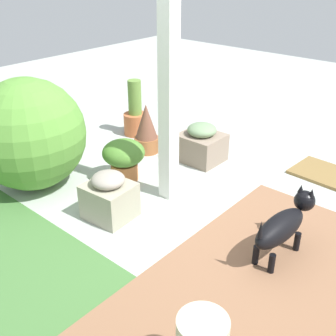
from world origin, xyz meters
The scene contains 11 objects.
ground_plane centered at (0.00, 0.00, 0.00)m, with size 12.00×12.00×0.00m, color #A9B1A9.
brick_path centered at (-1.01, 0.55, 0.01)m, with size 1.80×2.40×0.02m, color #875E42.
porch_pillar centered at (0.45, 0.04, 1.27)m, with size 0.13×0.13×2.53m, color white.
stone_planter_nearest centered at (0.66, -0.73, 0.18)m, with size 0.43×0.40×0.41m.
stone_planter_mid centered at (0.59, 0.62, 0.19)m, with size 0.40×0.37×0.41m.
round_shrub centered at (1.53, 0.70, 0.51)m, with size 1.01×1.01×1.01m, color #548C36.
terracotta_pot_broad centered at (0.96, 0.10, 0.24)m, with size 0.40×0.40×0.41m.
terracotta_pot_spiky centered at (1.24, -0.51, 0.26)m, with size 0.27×0.27×0.54m.
terracotta_pot_tall centered at (1.68, -0.79, 0.23)m, with size 0.28×0.28×0.66m.
dog centered at (-0.71, 0.16, 0.27)m, with size 0.22×0.67×0.46m.
doormat centered at (-0.48, -1.26, 0.01)m, with size 0.61×0.47×0.03m, color olive.
Camera 1 is at (-1.67, 2.50, 1.95)m, focal length 44.60 mm.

